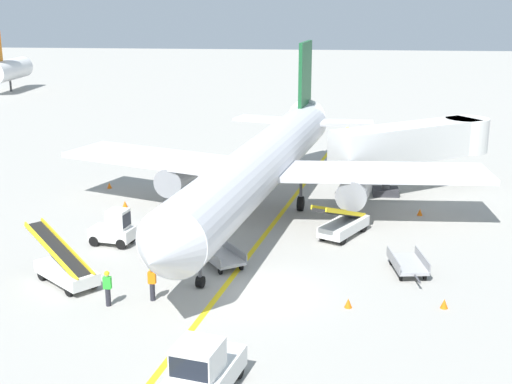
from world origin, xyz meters
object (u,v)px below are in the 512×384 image
at_px(safety_cone_tail_area, 125,204).
at_px(jet_bridge, 422,141).
at_px(baggage_cart_empty_trailing, 221,257).
at_px(pushback_tug, 203,369).
at_px(belt_loader_aft_hold, 343,224).
at_px(safety_cone_wingtip_right, 109,185).
at_px(airliner, 263,163).
at_px(belt_loader_forward_hold, 65,268).
at_px(ground_crew_wing_walker, 108,287).
at_px(baggage_cart_loaded, 408,264).
at_px(safety_cone_nose_right, 444,304).
at_px(ground_crew_marshaller, 152,282).
at_px(safety_cone_nose_left, 348,303).
at_px(baggage_tug_near_wing, 114,229).
at_px(safety_cone_wingtip_left, 420,212).

bearing_deg(safety_cone_tail_area, jet_bridge, 17.67).
distance_m(baggage_cart_empty_trailing, safety_cone_tail_area, 12.48).
bearing_deg(pushback_tug, safety_cone_tail_area, 112.23).
distance_m(belt_loader_aft_hold, safety_cone_wingtip_right, 19.03).
relative_size(airliner, safety_cone_tail_area, 80.08).
relative_size(belt_loader_forward_hold, ground_crew_wing_walker, 2.71).
xyz_separation_m(pushback_tug, baggage_cart_empty_trailing, (-1.09, 12.23, -0.53)).
bearing_deg(airliner, jet_bridge, 33.30).
distance_m(baggage_cart_loaded, safety_cone_tail_area, 20.00).
distance_m(safety_cone_nose_right, safety_cone_tail_area, 23.24).
relative_size(belt_loader_forward_hold, safety_cone_wingtip_right, 10.48).
height_order(pushback_tug, ground_crew_wing_walker, pushback_tug).
bearing_deg(ground_crew_wing_walker, baggage_cart_loaded, 20.69).
distance_m(ground_crew_marshaller, safety_cone_wingtip_right, 20.35).
bearing_deg(belt_loader_forward_hold, safety_cone_nose_left, -6.19).
xyz_separation_m(jet_bridge, safety_cone_nose_right, (-1.47, -20.29, -3.32)).
xyz_separation_m(belt_loader_aft_hold, ground_crew_marshaller, (-9.00, -9.75, 0.13)).
bearing_deg(belt_loader_forward_hold, jet_bridge, 44.42).
relative_size(jet_bridge, baggage_cart_loaded, 3.11).
bearing_deg(safety_cone_nose_left, belt_loader_forward_hold, 173.81).
relative_size(baggage_tug_near_wing, baggage_cart_loaded, 0.68).
relative_size(airliner, baggage_tug_near_wing, 13.51).
distance_m(baggage_cart_empty_trailing, safety_cone_wingtip_right, 17.55).
bearing_deg(belt_loader_forward_hold, pushback_tug, -47.62).
distance_m(ground_crew_wing_walker, safety_cone_wingtip_right, 20.44).
height_order(safety_cone_nose_left, safety_cone_nose_right, same).
bearing_deg(baggage_cart_empty_trailing, belt_loader_forward_hold, -157.32).
bearing_deg(jet_bridge, pushback_tug, -111.50).
height_order(ground_crew_wing_walker, safety_cone_wingtip_right, ground_crew_wing_walker).
xyz_separation_m(baggage_tug_near_wing, ground_crew_marshaller, (3.89, -7.16, -0.02)).
distance_m(pushback_tug, safety_cone_nose_right, 12.60).
distance_m(pushback_tug, baggage_tug_near_wing, 16.60).
height_order(baggage_cart_loaded, ground_crew_marshaller, ground_crew_marshaller).
bearing_deg(jet_bridge, belt_loader_forward_hold, -135.58).
bearing_deg(baggage_cart_loaded, ground_crew_wing_walker, -159.31).
relative_size(baggage_tug_near_wing, safety_cone_nose_left, 5.93).
distance_m(jet_bridge, safety_cone_nose_right, 20.62).
bearing_deg(belt_loader_forward_hold, safety_cone_wingtip_right, 99.88).
bearing_deg(baggage_cart_empty_trailing, pushback_tug, -84.92).
bearing_deg(belt_loader_forward_hold, belt_loader_aft_hold, 30.87).
xyz_separation_m(baggage_cart_loaded, ground_crew_marshaller, (-12.17, -4.54, 0.44)).
xyz_separation_m(baggage_tug_near_wing, safety_cone_tail_area, (-1.41, 7.13, -0.71)).
xyz_separation_m(baggage_cart_loaded, safety_cone_nose_right, (1.18, -4.14, -0.25)).
bearing_deg(jet_bridge, safety_cone_nose_left, -105.70).
height_order(baggage_cart_empty_trailing, safety_cone_wingtip_left, baggage_cart_empty_trailing).
distance_m(safety_cone_nose_left, safety_cone_tail_area, 20.18).
bearing_deg(ground_crew_marshaller, safety_cone_wingtip_right, 112.32).
height_order(ground_crew_wing_walker, safety_cone_tail_area, ground_crew_wing_walker).
xyz_separation_m(baggage_tug_near_wing, safety_cone_wingtip_right, (-3.84, 11.66, -0.71)).
relative_size(airliner, jet_bridge, 2.95).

